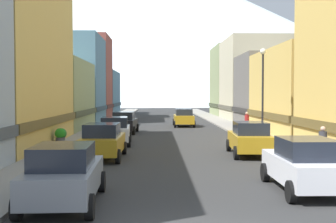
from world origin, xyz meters
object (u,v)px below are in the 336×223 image
Objects in this scene: car_right_1 at (250,138)px; pedestrian_1 at (323,146)px; car_left_2 at (115,131)px; car_left_1 at (103,141)px; pedestrian_0 at (247,123)px; streetlamp_right at (263,82)px; car_driving_0 at (184,117)px; car_right_0 at (305,164)px; potted_plant_0 at (60,136)px; car_left_3 at (124,122)px; potted_plant_2 at (61,135)px; car_left_0 at (64,174)px.

car_right_1 is 4.51m from pedestrian_1.
car_left_1 is at bearing -90.03° from car_left_2.
pedestrian_0 is 9.67m from streetlamp_right.
car_left_2 is at bearing -108.72° from car_driving_0.
car_driving_0 is (-2.20, 29.93, 0.00)m from car_right_0.
potted_plant_0 is 12.78m from streetlamp_right.
car_driving_0 is at bearing 71.28° from car_left_2.
potted_plant_0 is 0.17× the size of streetlamp_right.
car_left_3 is at bearing 71.81° from potted_plant_0.
pedestrian_1 is at bearing -57.01° from car_right_1.
car_left_2 is 0.76× the size of streetlamp_right.
pedestrian_0 is at bearing 83.51° from car_right_0.
car_driving_0 is (5.40, 15.92, 0.00)m from car_left_2.
car_left_1 is 5.93m from potted_plant_0.
streetlamp_right reaches higher than potted_plant_2.
pedestrian_1 reaches higher than car_driving_0.
car_right_1 is (7.60, 1.06, 0.00)m from car_left_1.
car_right_0 is (7.60, -7.65, 0.00)m from car_left_1.
car_right_0 is 2.66× the size of pedestrian_1.
pedestrian_0 is at bearing -60.97° from car_driving_0.
pedestrian_1 reaches higher than car_left_2.
pedestrian_1 reaches higher than potted_plant_0.
car_left_2 is at bearing 17.51° from potted_plant_2.
pedestrian_1 reaches higher than car_left_0.
streetlamp_right reaches higher than car_right_1.
pedestrian_1 is at bearing 63.58° from car_right_0.
car_driving_0 is 18.16m from streetlamp_right.
pedestrian_0 is 0.98× the size of pedestrian_1.
car_left_2 is 12.57m from pedestrian_0.
pedestrian_1 is (4.65, -25.00, 0.02)m from car_driving_0.
car_left_1 is at bearing -57.33° from potted_plant_0.
car_left_1 and car_right_1 have the same top height.
potted_plant_2 is at bearing -147.14° from pedestrian_0.
pedestrian_1 is (2.45, 4.93, 0.02)m from car_right_0.
car_left_2 reaches higher than potted_plant_2.
car_left_1 is 0.99× the size of car_left_3.
streetlamp_right reaches higher than car_left_2.
car_left_0 is 15.64m from car_left_2.
car_right_0 is 30.01m from car_driving_0.
streetlamp_right reaches higher than car_left_3.
potted_plant_0 is (-10.80, 3.93, -0.21)m from car_right_1.
car_left_2 is at bearing 170.21° from streetlamp_right.
pedestrian_1 reaches higher than potted_plant_2.
car_left_0 and car_left_2 have the same top height.
car_left_3 is 1.01× the size of car_right_0.
pedestrian_0 is (10.05, 7.55, 0.00)m from car_left_2.
car_right_1 is at bearing 90.02° from car_right_0.
car_left_3 is 1.00× the size of car_right_1.
car_right_0 is 16.90m from potted_plant_2.
pedestrian_1 is (-0.00, -16.62, 0.01)m from pedestrian_0.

